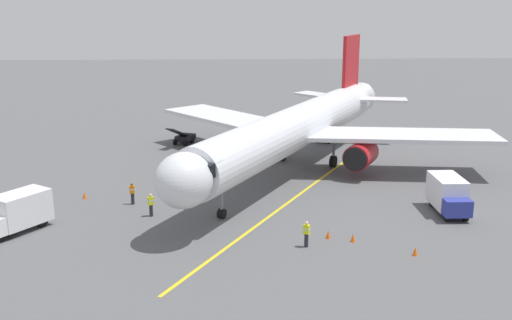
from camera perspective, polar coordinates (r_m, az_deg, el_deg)
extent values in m
plane|color=#565659|center=(55.35, 2.35, -0.80)|extent=(220.00, 220.00, 0.00)
cube|color=yellow|center=(48.64, 4.53, -3.06)|extent=(19.64, 35.08, 0.01)
cylinder|color=silver|center=(53.36, 3.84, 3.12)|extent=(19.84, 31.56, 3.80)
ellipsoid|color=silver|center=(37.71, -6.93, -1.95)|extent=(5.10, 5.25, 3.61)
cone|color=silver|center=(70.52, 9.70, 5.83)|extent=(4.45, 4.28, 3.42)
cube|color=black|center=(38.69, -5.82, -0.64)|extent=(3.60, 2.97, 0.90)
cube|color=silver|center=(54.44, 13.67, 2.32)|extent=(17.56, 7.26, 0.36)
cylinder|color=red|center=(52.87, 10.03, 0.48)|extent=(3.66, 4.09, 2.30)
cylinder|color=black|center=(51.24, 9.46, 0.04)|extent=(1.93, 1.19, 2.10)
cube|color=silver|center=(60.40, -2.28, 3.95)|extent=(14.76, 16.53, 0.36)
cylinder|color=red|center=(57.10, -1.18, 1.77)|extent=(3.66, 4.09, 2.30)
cylinder|color=black|center=(55.60, -2.02, 1.41)|extent=(1.93, 1.19, 2.10)
cube|color=red|center=(67.19, 9.08, 8.68)|extent=(2.65, 4.37, 7.20)
cube|color=silver|center=(66.43, 11.53, 5.71)|extent=(6.74, 3.58, 0.24)
cube|color=silver|center=(68.34, 6.33, 6.17)|extent=(6.12, 6.32, 0.24)
cylinder|color=slate|center=(42.23, -3.34, -3.38)|extent=(0.24, 0.24, 2.77)
cylinder|color=black|center=(42.69, -3.31, -5.14)|extent=(0.73, 0.83, 0.70)
cylinder|color=slate|center=(55.67, 7.47, 1.24)|extent=(0.24, 0.24, 2.77)
cylinder|color=black|center=(56.01, 7.42, -0.14)|extent=(0.93, 1.18, 1.10)
cylinder|color=slate|center=(57.51, 2.57, 1.79)|extent=(0.24, 0.24, 2.77)
cylinder|color=black|center=(57.84, 2.56, 0.46)|extent=(0.93, 1.18, 1.10)
cylinder|color=#23232D|center=(37.90, 4.85, -7.68)|extent=(0.26, 0.26, 0.88)
cube|color=#D8EA19|center=(37.62, 4.87, -6.64)|extent=(0.45, 0.40, 0.60)
cube|color=silver|center=(37.62, 4.87, -6.64)|extent=(0.47, 0.42, 0.10)
sphere|color=beige|center=(37.47, 4.89, -6.05)|extent=(0.22, 0.22, 0.22)
cylinder|color=#23232D|center=(46.43, -11.75, -3.65)|extent=(0.26, 0.26, 0.88)
cube|color=orange|center=(46.20, -11.80, -2.78)|extent=(0.39, 0.25, 0.60)
cube|color=silver|center=(46.20, -11.80, -2.78)|extent=(0.41, 0.27, 0.10)
sphere|color=brown|center=(46.08, -11.83, -2.28)|extent=(0.22, 0.22, 0.22)
cylinder|color=#23232D|center=(43.62, -10.03, -4.78)|extent=(0.26, 0.26, 0.88)
cube|color=#D8EA19|center=(43.38, -10.08, -3.86)|extent=(0.45, 0.41, 0.60)
cube|color=silver|center=(43.38, -10.08, -3.86)|extent=(0.47, 0.43, 0.10)
sphere|color=beige|center=(43.25, -10.10, -3.33)|extent=(0.22, 0.22, 0.22)
cube|color=#2D3899|center=(44.35, 18.61, -4.23)|extent=(1.92, 1.72, 1.20)
cube|color=black|center=(43.66, 18.95, -4.28)|extent=(1.70, 0.18, 0.70)
cube|color=silver|center=(45.93, 17.84, -2.86)|extent=(2.04, 3.62, 2.20)
cylinder|color=black|center=(44.55, 19.45, -5.04)|extent=(0.26, 0.84, 0.84)
cylinder|color=black|center=(44.10, 17.87, -5.11)|extent=(0.26, 0.84, 0.84)
cylinder|color=black|center=(47.37, 18.08, -3.74)|extent=(0.26, 0.84, 0.84)
cylinder|color=black|center=(46.94, 16.58, -3.79)|extent=(0.26, 0.84, 0.84)
cube|color=silver|center=(43.14, -21.55, -4.34)|extent=(3.72, 4.09, 2.20)
cylinder|color=black|center=(41.85, -23.32, -6.71)|extent=(0.69, 0.83, 0.84)
cylinder|color=black|center=(43.54, -19.85, -5.54)|extent=(0.69, 0.83, 0.84)
cylinder|color=black|center=(44.54, -20.87, -5.18)|extent=(0.69, 0.83, 0.84)
cube|color=black|center=(65.49, -6.79, 2.14)|extent=(2.26, 2.62, 0.60)
cube|color=black|center=(63.93, -7.49, 2.63)|extent=(2.35, 3.80, 1.61)
cylinder|color=black|center=(64.27, -6.75, 1.62)|extent=(0.49, 0.69, 0.64)
cylinder|color=black|center=(64.88, -7.77, 1.72)|extent=(0.49, 0.69, 0.64)
cylinder|color=black|center=(65.56, -6.14, 1.91)|extent=(0.49, 0.69, 0.64)
cylinder|color=black|center=(66.16, -7.14, 1.99)|extent=(0.49, 0.69, 0.64)
cube|color=black|center=(66.37, 6.69, 2.26)|extent=(2.33, 2.94, 0.24)
cube|color=silver|center=(66.22, 6.71, 2.83)|extent=(2.33, 2.94, 0.08)
cylinder|color=slate|center=(64.99, 6.96, 2.35)|extent=(0.06, 0.06, 0.55)
cylinder|color=slate|center=(65.30, 5.90, 2.44)|extent=(0.06, 0.06, 0.55)
cylinder|color=slate|center=(67.27, 7.47, 2.76)|extent=(0.06, 0.06, 0.55)
cylinder|color=slate|center=(67.57, 6.45, 2.84)|extent=(0.06, 0.06, 0.55)
cylinder|color=black|center=(65.39, 7.02, 1.75)|extent=(0.41, 0.50, 0.44)
cylinder|color=black|center=(65.71, 5.92, 1.85)|extent=(0.41, 0.50, 0.44)
cylinder|color=black|center=(67.18, 7.42, 2.10)|extent=(0.41, 0.50, 0.44)
cylinder|color=black|center=(67.50, 6.35, 2.19)|extent=(0.41, 0.50, 0.44)
cone|color=#F2590F|center=(39.41, 6.94, -7.09)|extent=(0.32, 0.32, 0.55)
cone|color=#F2590F|center=(39.10, 9.30, -7.37)|extent=(0.32, 0.32, 0.55)
cone|color=#F2590F|center=(48.70, -16.12, -3.26)|extent=(0.32, 0.32, 0.55)
cone|color=#F2590F|center=(37.88, 15.03, -8.45)|extent=(0.32, 0.32, 0.55)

